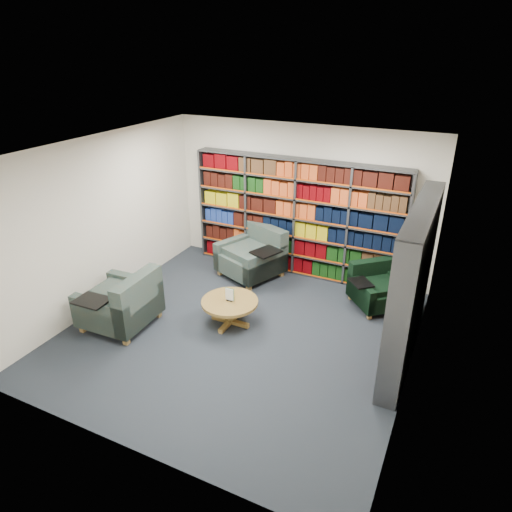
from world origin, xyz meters
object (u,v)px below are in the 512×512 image
at_px(chair_green_right, 376,289).
at_px(chair_teal_left, 255,256).
at_px(chair_teal_front, 124,305).
at_px(coffee_table, 230,305).

bearing_deg(chair_green_right, chair_teal_left, 177.08).
bearing_deg(chair_teal_front, chair_teal_left, 66.99).
xyz_separation_m(chair_teal_front, coffee_table, (1.46, 0.75, -0.03)).
bearing_deg(coffee_table, chair_green_right, 39.77).
height_order(chair_teal_front, coffee_table, chair_teal_front).
distance_m(chair_teal_left, coffee_table, 1.78).
xyz_separation_m(chair_green_right, chair_teal_front, (-3.39, -2.36, 0.08)).
bearing_deg(chair_teal_left, chair_green_right, -2.92).
bearing_deg(chair_teal_front, chair_green_right, 34.84).
bearing_deg(coffee_table, chair_teal_left, 103.17).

